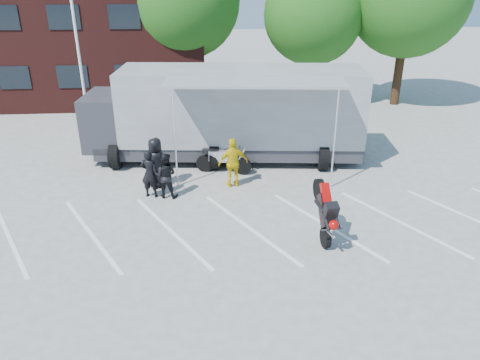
{
  "coord_description": "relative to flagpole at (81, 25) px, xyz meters",
  "views": [
    {
      "loc": [
        -1.04,
        -11.44,
        7.39
      ],
      "look_at": [
        -0.03,
        1.74,
        1.3
      ],
      "focal_mm": 35.0,
      "sensor_mm": 36.0,
      "label": 1
    }
  ],
  "objects": [
    {
      "name": "stunt_bike_rider",
      "position": [
        8.45,
        -9.59,
        -5.05
      ],
      "size": [
        0.96,
        1.77,
        2.0
      ],
      "primitive_type": null,
      "rotation": [
        0.0,
        0.0,
        0.1
      ],
      "color": "black",
      "rests_on": "ground"
    },
    {
      "name": "ground",
      "position": [
        6.24,
        -10.0,
        -5.05
      ],
      "size": [
        100.0,
        100.0,
        0.0
      ],
      "primitive_type": "plane",
      "color": "#A6A6A0",
      "rests_on": "ground"
    },
    {
      "name": "transporter_truck",
      "position": [
        6.16,
        -3.21,
        -5.05
      ],
      "size": [
        12.18,
        6.72,
        3.72
      ],
      "primitive_type": null,
      "rotation": [
        0.0,
        0.0,
        -0.09
      ],
      "color": "#9CA0A5",
      "rests_on": "ground"
    },
    {
      "name": "parking_bay_lines",
      "position": [
        6.24,
        -9.0,
        -5.05
      ],
      "size": [
        18.09,
        13.33,
        0.01
      ],
      "primitive_type": "cube",
      "rotation": [
        0.0,
        0.0,
        0.52
      ],
      "color": "white",
      "rests_on": "ground"
    },
    {
      "name": "tree_left",
      "position": [
        4.24,
        6.0,
        0.51
      ],
      "size": [
        6.12,
        6.12,
        8.64
      ],
      "color": "#382314",
      "rests_on": "ground"
    },
    {
      "name": "office_building",
      "position": [
        -3.76,
        8.0,
        -1.55
      ],
      "size": [
        18.0,
        8.0,
        7.0
      ],
      "primitive_type": "cube",
      "color": "#411814",
      "rests_on": "ground"
    },
    {
      "name": "flagpole",
      "position": [
        0.0,
        0.0,
        0.0
      ],
      "size": [
        1.61,
        0.12,
        8.0
      ],
      "color": "white",
      "rests_on": "ground"
    },
    {
      "name": "tree_mid",
      "position": [
        11.24,
        5.0,
        -0.11
      ],
      "size": [
        5.44,
        5.44,
        7.68
      ],
      "color": "#382314",
      "rests_on": "ground"
    },
    {
      "name": "spectator_leather_a",
      "position": [
        3.38,
        -5.74,
        -4.12
      ],
      "size": [
        1.06,
        0.87,
        1.86
      ],
      "primitive_type": "imported",
      "rotation": [
        0.0,
        0.0,
        2.79
      ],
      "color": "black",
      "rests_on": "ground"
    },
    {
      "name": "spectator_hivis",
      "position": [
        6.15,
        -5.95,
        -4.13
      ],
      "size": [
        1.15,
        0.65,
        1.84
      ],
      "primitive_type": "imported",
      "rotation": [
        0.0,
        0.0,
        3.34
      ],
      "color": "yellow",
      "rests_on": "ground"
    },
    {
      "name": "spectator_leather_c",
      "position": [
        3.77,
        -6.63,
        -4.24
      ],
      "size": [
        0.9,
        0.76,
        1.62
      ],
      "primitive_type": "imported",
      "rotation": [
        0.0,
        0.0,
        2.94
      ],
      "color": "black",
      "rests_on": "ground"
    },
    {
      "name": "parked_motorcycle",
      "position": [
        5.85,
        -4.72,
        -5.05
      ],
      "size": [
        2.35,
        1.3,
        1.17
      ],
      "primitive_type": null,
      "rotation": [
        0.0,
        0.0,
        1.3
      ],
      "color": "#B9B9BE",
      "rests_on": "ground"
    },
    {
      "name": "spectator_leather_b",
      "position": [
        3.23,
        -6.57,
        -4.18
      ],
      "size": [
        0.72,
        0.56,
        1.74
      ],
      "primitive_type": "imported",
      "rotation": [
        0.0,
        0.0,
        2.9
      ],
      "color": "black",
      "rests_on": "ground"
    }
  ]
}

